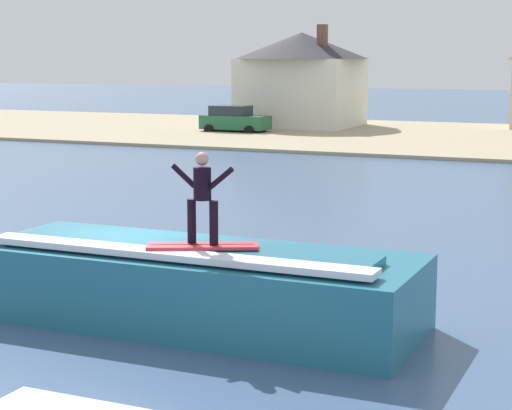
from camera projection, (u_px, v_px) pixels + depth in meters
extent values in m
plane|color=#405A7F|center=(136.00, 306.00, 18.20)|extent=(260.00, 260.00, 0.00)
cube|color=#236981|center=(196.00, 287.00, 16.96)|extent=(8.39, 3.01, 1.40)
cube|color=#236981|center=(186.00, 250.00, 16.49)|extent=(7.13, 1.35, 0.16)
cube|color=white|center=(170.00, 255.00, 15.94)|extent=(7.55, 0.54, 0.12)
cube|color=#D8333F|center=(203.00, 246.00, 16.22)|extent=(2.02, 1.32, 0.06)
cube|color=black|center=(202.00, 245.00, 16.21)|extent=(1.68, 0.83, 0.01)
cylinder|color=black|center=(192.00, 221.00, 16.28)|extent=(0.16, 0.16, 0.80)
cylinder|color=black|center=(214.00, 223.00, 16.10)|extent=(0.16, 0.16, 0.80)
cylinder|color=black|center=(202.00, 184.00, 16.08)|extent=(0.32, 0.32, 0.59)
sphere|color=tan|center=(202.00, 159.00, 16.01)|extent=(0.24, 0.24, 0.24)
cylinder|color=black|center=(184.00, 176.00, 16.21)|extent=(0.49, 0.10, 0.42)
cylinder|color=black|center=(221.00, 178.00, 15.91)|extent=(0.49, 0.10, 0.42)
cube|color=tan|center=(487.00, 139.00, 54.88)|extent=(120.00, 24.03, 0.18)
cube|color=#23663D|center=(235.00, 122.00, 59.36)|extent=(4.42, 1.96, 0.90)
cube|color=#262D38|center=(231.00, 110.00, 59.37)|extent=(2.43, 1.76, 0.64)
cylinder|color=black|center=(262.00, 129.00, 59.79)|extent=(0.64, 0.22, 0.64)
cylinder|color=black|center=(249.00, 131.00, 57.93)|extent=(0.64, 0.22, 0.64)
cylinder|color=black|center=(223.00, 127.00, 60.94)|extent=(0.64, 0.22, 0.64)
cylinder|color=black|center=(209.00, 130.00, 59.08)|extent=(0.64, 0.22, 0.64)
cube|color=silver|center=(301.00, 94.00, 63.72)|extent=(7.60, 7.00, 4.88)
cone|color=#2D2D33|center=(302.00, 46.00, 63.18)|extent=(9.43, 9.43, 1.83)
cube|color=brown|center=(322.00, 38.00, 61.39)|extent=(0.60, 0.60, 1.80)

